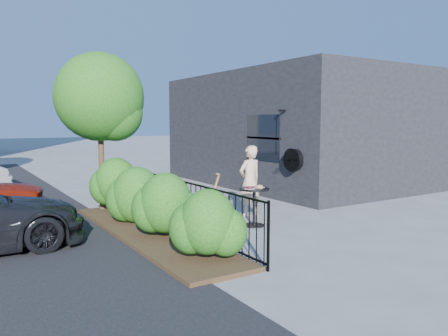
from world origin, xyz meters
TOP-DOWN VIEW (x-y plane):
  - ground at (0.00, 0.00)m, footprint 120.00×120.00m
  - shop_building at (5.50, 4.50)m, footprint 6.22×9.00m
  - fence at (-1.50, 0.00)m, footprint 0.05×6.05m
  - planting_bed at (-2.20, 0.00)m, footprint 1.30×6.00m
  - shrubs at (-2.10, 0.10)m, footprint 1.10×5.60m
  - patio_tree at (-2.24, 2.76)m, footprint 2.20×2.20m
  - cafe_table at (0.05, -0.52)m, footprint 0.67×0.67m
  - woman at (0.60, 0.41)m, footprint 0.66×0.47m
  - shovel at (-1.25, -0.78)m, footprint 0.46×0.17m

SIDE VIEW (x-z plane):
  - ground at x=0.00m, z-range 0.00..0.00m
  - planting_bed at x=-2.20m, z-range 0.00..0.08m
  - fence at x=-1.50m, z-range 0.01..1.11m
  - shovel at x=-1.25m, z-range -0.08..1.22m
  - cafe_table at x=0.05m, z-range 0.13..1.03m
  - shrubs at x=-2.10m, z-range 0.08..1.32m
  - woman at x=0.60m, z-range 0.00..1.72m
  - shop_building at x=5.50m, z-range 0.00..4.00m
  - patio_tree at x=-2.24m, z-range 0.79..4.73m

